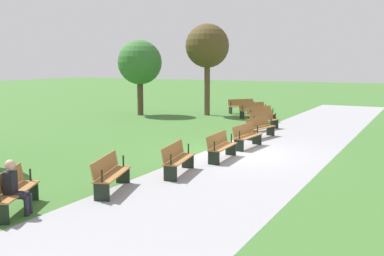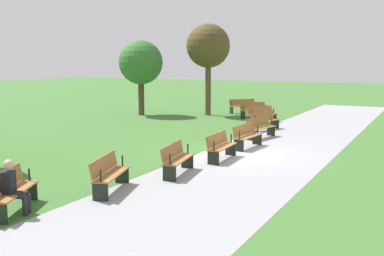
% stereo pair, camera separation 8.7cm
% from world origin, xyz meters
% --- Properties ---
extents(ground_plane, '(120.00, 120.00, 0.00)m').
position_xyz_m(ground_plane, '(0.00, 0.00, 0.00)').
color(ground_plane, '#3D6B2D').
extents(path_paving, '(41.05, 4.43, 0.01)m').
position_xyz_m(path_paving, '(0.00, 0.99, 0.00)').
color(path_paving, '#939399').
rests_on(path_paving, ground).
extents(bench_0, '(1.65, 1.52, 0.89)m').
position_xyz_m(bench_0, '(-12.25, -4.62, 0.47)').
color(bench_0, '#996633').
rests_on(bench_0, ground).
extents(bench_1, '(1.74, 1.38, 0.89)m').
position_xyz_m(bench_1, '(-10.32, -3.16, 0.47)').
color(bench_1, '#996633').
rests_on(bench_1, ground).
extents(bench_2, '(1.80, 1.21, 0.89)m').
position_xyz_m(bench_2, '(-8.21, -1.96, 0.47)').
color(bench_2, '#996633').
rests_on(bench_2, ground).
extents(bench_3, '(1.83, 1.02, 0.89)m').
position_xyz_m(bench_3, '(-5.97, -1.04, 0.47)').
color(bench_3, '#996633').
rests_on(bench_3, ground).
extents(bench_4, '(1.83, 0.81, 0.89)m').
position_xyz_m(bench_4, '(-3.62, -0.42, 0.47)').
color(bench_4, '#996633').
rests_on(bench_4, ground).
extents(bench_5, '(1.80, 0.59, 0.89)m').
position_xyz_m(bench_5, '(-1.21, -0.11, 0.47)').
color(bench_5, '#996633').
rests_on(bench_5, ground).
extents(bench_6, '(1.80, 0.59, 0.89)m').
position_xyz_m(bench_6, '(1.21, -0.11, 0.47)').
color(bench_6, '#996633').
rests_on(bench_6, ground).
extents(bench_7, '(1.83, 0.81, 0.89)m').
position_xyz_m(bench_7, '(3.62, -0.42, 0.47)').
color(bench_7, '#996633').
rests_on(bench_7, ground).
extents(bench_8, '(1.83, 1.02, 0.89)m').
position_xyz_m(bench_8, '(5.97, -1.04, 0.47)').
color(bench_8, '#996633').
rests_on(bench_8, ground).
extents(bench_9, '(1.80, 1.21, 0.89)m').
position_xyz_m(bench_9, '(8.21, -1.96, 0.47)').
color(bench_9, '#996633').
rests_on(bench_9, ground).
extents(person_seated, '(0.50, 0.60, 1.20)m').
position_xyz_m(person_seated, '(8.33, -1.74, 0.64)').
color(person_seated, black).
rests_on(person_seated, ground).
extents(tree_1, '(2.64, 2.64, 5.53)m').
position_xyz_m(tree_1, '(-10.29, -6.13, 4.15)').
color(tree_1, brown).
rests_on(tree_1, ground).
extents(tree_3, '(2.68, 2.68, 4.56)m').
position_xyz_m(tree_3, '(-8.42, -9.78, 3.19)').
color(tree_3, '#4C3828').
rests_on(tree_3, ground).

